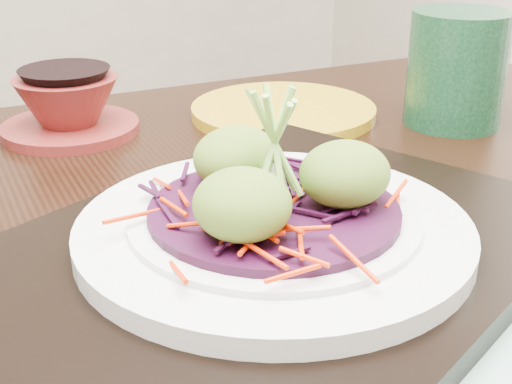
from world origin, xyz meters
TOP-DOWN VIEW (x-y plane):
  - dining_table at (0.08, -0.00)m, footprint 1.34×1.01m
  - placemat at (0.10, -0.07)m, footprint 0.54×0.47m
  - serving_tray at (0.10, -0.07)m, footprint 0.47×0.39m
  - white_plate at (0.10, -0.07)m, footprint 0.26×0.26m
  - cabbage_bed at (0.10, -0.07)m, footprint 0.16×0.16m
  - carrot_julienne at (0.10, -0.07)m, footprint 0.20×0.20m
  - guacamole_scoops at (0.10, -0.07)m, footprint 0.14×0.13m
  - scallion_garnish at (0.10, -0.07)m, footprint 0.06×0.06m
  - terracotta_bowl_set at (0.10, 0.28)m, footprint 0.19×0.19m
  - yellow_plate at (0.32, 0.20)m, footprint 0.21×0.21m
  - green_jar at (0.45, 0.07)m, footprint 0.11×0.11m

SIDE VIEW (x-z plane):
  - dining_table at x=0.08m, z-range 0.28..1.05m
  - placemat at x=0.10m, z-range 0.76..0.77m
  - yellow_plate at x=0.32m, z-range 0.76..0.78m
  - serving_tray at x=0.10m, z-range 0.77..0.79m
  - terracotta_bowl_set at x=0.10m, z-range 0.76..0.82m
  - white_plate at x=0.10m, z-range 0.79..0.80m
  - cabbage_bed at x=0.10m, z-range 0.81..0.81m
  - carrot_julienne at x=0.10m, z-range 0.81..0.82m
  - green_jar at x=0.45m, z-range 0.76..0.88m
  - guacamole_scoops at x=0.10m, z-range 0.81..0.85m
  - scallion_garnish at x=0.10m, z-range 0.81..0.90m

